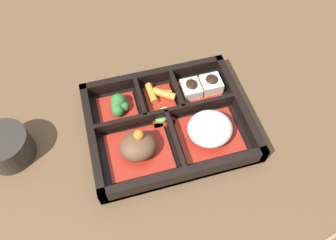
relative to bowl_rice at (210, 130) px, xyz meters
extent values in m
plane|color=brown|center=(0.07, -0.04, -0.03)|extent=(3.00, 3.00, 0.00)
cube|color=black|center=(0.07, -0.04, -0.03)|extent=(0.30, 0.24, 0.01)
cube|color=black|center=(0.07, -0.16, -0.01)|extent=(0.30, 0.01, 0.04)
cube|color=black|center=(0.07, 0.07, -0.01)|extent=(0.30, 0.01, 0.04)
cube|color=black|center=(-0.08, -0.04, -0.01)|extent=(0.01, 0.24, 0.04)
cube|color=black|center=(0.21, -0.04, -0.01)|extent=(0.01, 0.24, 0.04)
cube|color=black|center=(0.07, -0.06, -0.01)|extent=(0.27, 0.01, 0.04)
cube|color=black|center=(0.03, -0.10, -0.01)|extent=(0.01, 0.09, 0.04)
cube|color=black|center=(0.11, -0.10, -0.01)|extent=(0.01, 0.09, 0.04)
cube|color=black|center=(0.07, 0.00, -0.01)|extent=(0.01, 0.12, 0.04)
cube|color=maroon|center=(0.00, 0.00, -0.02)|extent=(0.11, 0.10, 0.01)
ellipsoid|color=silver|center=(0.00, 0.00, 0.00)|extent=(0.08, 0.08, 0.04)
cube|color=maroon|center=(0.13, 0.00, -0.02)|extent=(0.11, 0.10, 0.01)
ellipsoid|color=brown|center=(0.13, 0.00, 0.00)|extent=(0.06, 0.06, 0.04)
sphere|color=orange|center=(0.13, -0.01, 0.03)|extent=(0.02, 0.02, 0.02)
cube|color=maroon|center=(-0.02, -0.10, -0.02)|extent=(0.08, 0.07, 0.01)
cube|color=beige|center=(-0.04, -0.10, 0.00)|extent=(0.04, 0.04, 0.02)
ellipsoid|color=black|center=(-0.04, -0.10, 0.01)|extent=(0.02, 0.02, 0.01)
cube|color=beige|center=(0.00, -0.10, -0.01)|extent=(0.04, 0.04, 0.02)
ellipsoid|color=black|center=(0.00, -0.10, 0.01)|extent=(0.02, 0.02, 0.01)
cube|color=maroon|center=(0.07, -0.10, -0.02)|extent=(0.05, 0.07, 0.01)
cylinder|color=orange|center=(0.06, -0.11, -0.01)|extent=(0.04, 0.02, 0.01)
cylinder|color=orange|center=(0.06, -0.11, -0.01)|extent=(0.05, 0.04, 0.01)
cylinder|color=orange|center=(0.08, -0.12, -0.01)|extent=(0.02, 0.05, 0.01)
cube|color=maroon|center=(0.15, -0.10, -0.02)|extent=(0.07, 0.07, 0.01)
sphere|color=#2D6B2D|center=(0.15, -0.11, 0.00)|extent=(0.03, 0.03, 0.03)
sphere|color=#2D6B2D|center=(0.15, -0.09, 0.00)|extent=(0.02, 0.02, 0.02)
sphere|color=#2D6B2D|center=(0.15, -0.10, 0.00)|extent=(0.02, 0.02, 0.02)
sphere|color=#2D6B2D|center=(0.14, -0.10, -0.01)|extent=(0.02, 0.02, 0.02)
cube|color=maroon|center=(0.07, -0.06, -0.02)|extent=(0.04, 0.04, 0.01)
cylinder|color=#75A84C|center=(0.08, -0.06, -0.01)|extent=(0.02, 0.02, 0.01)
cylinder|color=#75A84C|center=(0.07, -0.07, -0.01)|extent=(0.02, 0.02, 0.01)
cylinder|color=#2D2823|center=(0.36, -0.07, 0.00)|extent=(0.09, 0.09, 0.05)
cylinder|color=#597A38|center=(0.36, -0.07, 0.02)|extent=(0.07, 0.07, 0.01)
camera|label=1|loc=(0.15, 0.27, 0.51)|focal=35.00mm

